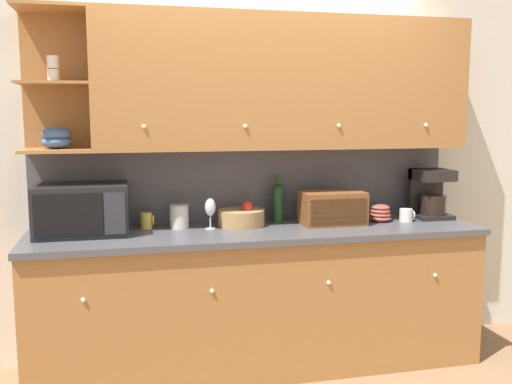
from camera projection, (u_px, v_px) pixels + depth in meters
name	position (u px, v px, depth m)	size (l,w,h in m)	color
ground_plane	(249.00, 346.00, 4.12)	(24.00, 24.00, 0.00)	#896647
wall_back	(248.00, 167.00, 3.97)	(5.29, 0.06, 2.60)	beige
counter_unit	(259.00, 298.00, 3.75)	(2.91, 0.67, 0.93)	#A36B38
backsplash_panel	(249.00, 184.00, 3.95)	(2.89, 0.01, 0.51)	#4C4C51
upper_cabinets	(280.00, 83.00, 3.73)	(2.89, 0.37, 0.86)	#A36B38
microwave	(82.00, 210.00, 3.50)	(0.56, 0.38, 0.31)	black
mug_blue_second	(147.00, 221.00, 3.69)	(0.09, 0.08, 0.11)	gold
storage_canister	(179.00, 216.00, 3.70)	(0.13, 0.13, 0.16)	silver
wine_glass	(210.00, 208.00, 3.66)	(0.07, 0.07, 0.20)	silver
fruit_basket	(241.00, 217.00, 3.79)	(0.31, 0.31, 0.17)	#A87F4C
wine_bottle	(278.00, 201.00, 3.90)	(0.08, 0.08, 0.33)	#19381E
bread_box	(332.00, 208.00, 3.83)	(0.42, 0.25, 0.22)	brown
bowl_stack_on_counter	(380.00, 213.00, 3.94)	(0.16, 0.16, 0.12)	#9E473D
mug	(406.00, 215.00, 3.94)	(0.10, 0.09, 0.09)	silver
coffee_maker	(430.00, 193.00, 4.07)	(0.25, 0.24, 0.35)	black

